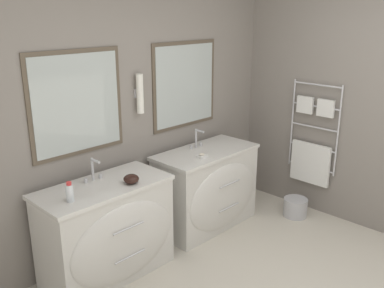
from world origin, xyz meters
TOP-DOWN VIEW (x-y plane):
  - wall_back at (0.00, 2.05)m, footprint 5.15×0.15m
  - wall_right at (1.80, 0.91)m, footprint 0.13×4.03m
  - vanity_left at (-0.57, 1.69)m, footprint 1.09×0.59m
  - vanity_right at (0.66, 1.69)m, footprint 1.09×0.59m
  - faucet_left at (-0.57, 1.85)m, footprint 0.17×0.12m
  - faucet_right at (0.66, 1.85)m, footprint 0.17×0.12m
  - toiletry_bottle at (-0.91, 1.63)m, footprint 0.06×0.06m
  - amenity_bowl at (-0.39, 1.58)m, footprint 0.13×0.13m
  - soap_dish at (0.47, 1.60)m, footprint 0.10×0.07m
  - waste_bin at (1.48, 1.15)m, footprint 0.26×0.26m

SIDE VIEW (x-z plane):
  - waste_bin at x=1.48m, z-range 0.01..0.21m
  - vanity_left at x=-0.57m, z-range 0.01..0.83m
  - vanity_right at x=0.66m, z-range 0.01..0.83m
  - soap_dish at x=0.47m, z-range 0.81..0.86m
  - amenity_bowl at x=-0.39m, z-range 0.82..0.89m
  - toiletry_bottle at x=-0.91m, z-range 0.81..0.97m
  - faucet_left at x=-0.57m, z-range 0.82..1.01m
  - faucet_right at x=0.66m, z-range 0.82..1.01m
  - wall_right at x=1.80m, z-range -0.01..2.59m
  - wall_back at x=0.00m, z-range 0.01..2.61m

